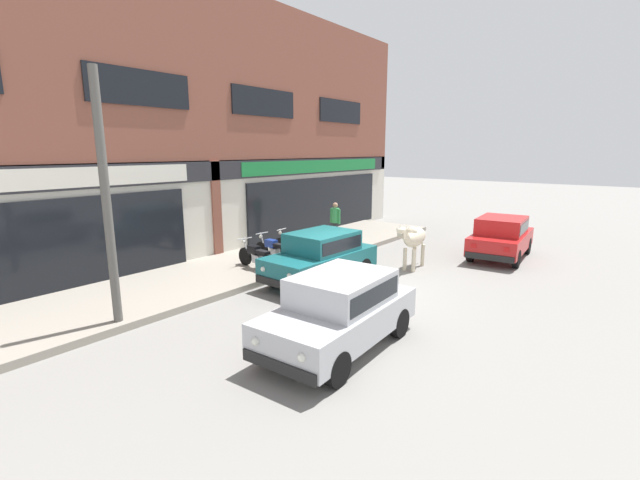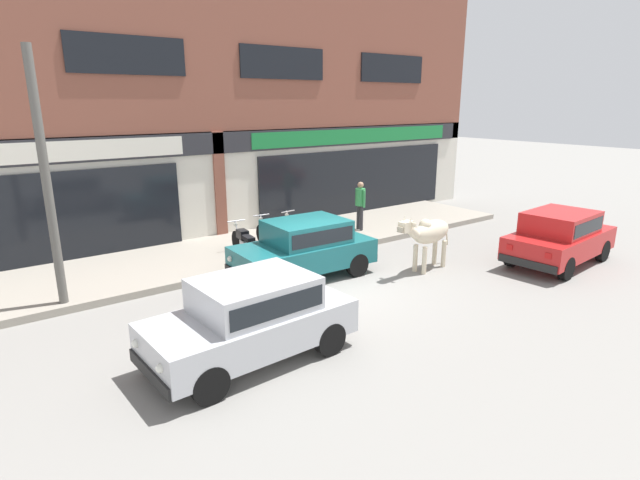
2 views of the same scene
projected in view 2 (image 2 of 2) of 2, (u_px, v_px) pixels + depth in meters
ground_plane at (330, 291)px, 11.69m from camera, size 90.00×90.00×0.00m
sidewalk at (249, 249)px, 14.73m from camera, size 19.00×3.51×0.17m
shop_building at (211, 99)px, 15.13m from camera, size 23.00×1.40×9.12m
cow at (429, 233)px, 12.88m from camera, size 2.15×0.68×1.61m
car_0 at (560, 235)px, 13.41m from camera, size 3.71×1.88×1.46m
car_1 at (252, 315)px, 8.39m from camera, size 3.67×1.76×1.46m
car_3 at (305, 246)px, 12.41m from camera, size 3.66×1.71×1.46m
motorcycle_0 at (245, 242)px, 13.68m from camera, size 0.54×1.81×0.88m
motorcycle_1 at (271, 235)px, 14.41m from camera, size 0.52×1.81×0.88m
motorcycle_2 at (301, 230)px, 14.98m from camera, size 0.52×1.81×0.88m
pedestrian at (360, 201)px, 16.29m from camera, size 0.32×0.50×1.60m
utility_pole at (46, 181)px, 9.89m from camera, size 0.18×0.18×5.16m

